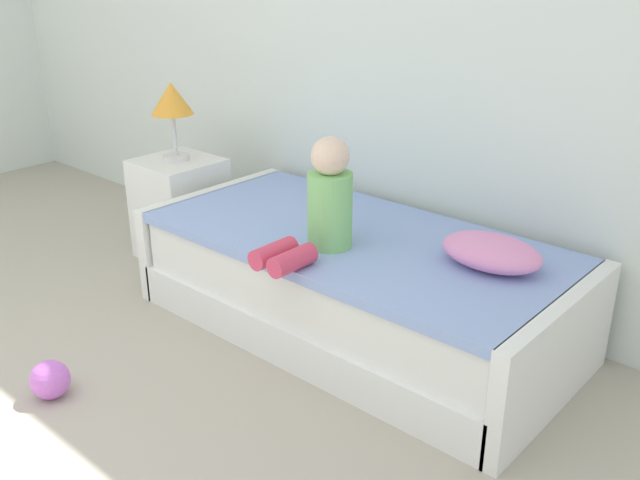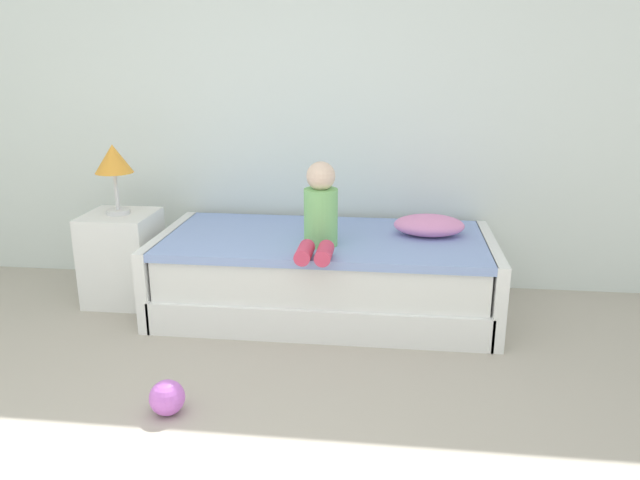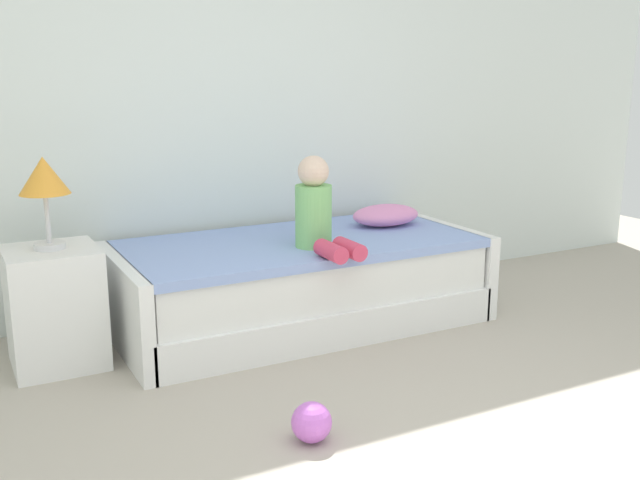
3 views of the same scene
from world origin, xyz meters
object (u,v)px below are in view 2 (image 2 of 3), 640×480
Objects in this scene: nightstand at (123,258)px; child_figure at (320,214)px; bed at (325,274)px; toy_ball at (167,398)px; pillow at (429,225)px; table_lamp at (114,162)px.

child_figure reaches higher than nightstand.
nightstand is at bearing 179.37° from bed.
child_figure is 1.36m from toy_ball.
bed is 0.51m from child_figure.
nightstand is 2.02m from pillow.
toy_ball is (0.77, -1.30, -0.22)m from nightstand.
nightstand is at bearing 169.76° from child_figure.
pillow is at bearing 2.44° from nightstand.
bed is 0.73m from pillow.
bed is at bearing -0.63° from table_lamp.
nightstand reaches higher than bed.
child_figure is 1.16× the size of pillow.
table_lamp is 1.39m from child_figure.
pillow is 2.67× the size of toy_ball.
table_lamp is at bearing 120.52° from toy_ball.
child_figure reaches higher than bed.
bed is 1.52m from table_lamp.
pillow is at bearing 8.78° from bed.
table_lamp is at bearing 169.76° from child_figure.
table_lamp is 1.02× the size of pillow.
table_lamp reaches higher than pillow.
table_lamp is at bearing -177.56° from pillow.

